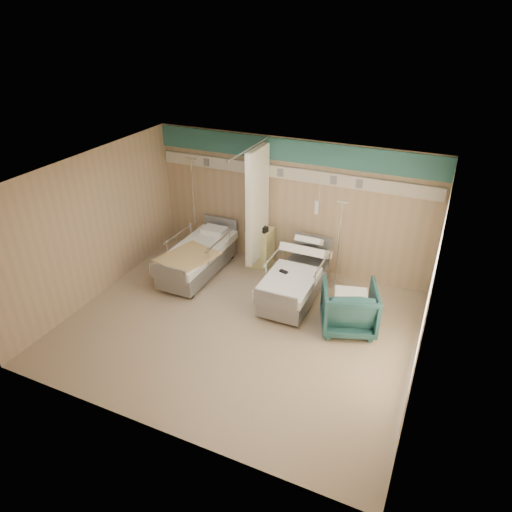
# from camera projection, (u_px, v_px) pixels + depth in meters

# --- Properties ---
(ground) EXTENTS (6.00, 5.00, 0.00)m
(ground) POSITION_uv_depth(u_px,v_px,m) (239.00, 326.00, 8.19)
(ground) COLOR gray
(ground) RESTS_ON ground
(room_walls) EXTENTS (6.04, 5.04, 2.82)m
(room_walls) POSITION_uv_depth(u_px,v_px,m) (242.00, 226.00, 7.50)
(room_walls) COLOR tan
(room_walls) RESTS_ON ground
(bed_right) EXTENTS (1.00, 2.16, 0.63)m
(bed_right) POSITION_uv_depth(u_px,v_px,m) (296.00, 283.00, 8.86)
(bed_right) COLOR white
(bed_right) RESTS_ON ground
(bed_left) EXTENTS (1.00, 2.16, 0.63)m
(bed_left) POSITION_uv_depth(u_px,v_px,m) (198.00, 260.00, 9.65)
(bed_left) COLOR white
(bed_left) RESTS_ON ground
(bedside_cabinet) EXTENTS (0.50, 0.48, 0.85)m
(bedside_cabinet) POSITION_uv_depth(u_px,v_px,m) (260.00, 247.00, 9.94)
(bedside_cabinet) COLOR #E1DB8C
(bedside_cabinet) RESTS_ON ground
(visitor_armchair) EXTENTS (1.19, 1.20, 0.87)m
(visitor_armchair) POSITION_uv_depth(u_px,v_px,m) (349.00, 307.00, 7.95)
(visitor_armchair) COLOR #1D4749
(visitor_armchair) RESTS_ON ground
(waffle_blanket) EXTENTS (0.65, 0.61, 0.06)m
(waffle_blanket) POSITION_uv_depth(u_px,v_px,m) (352.00, 286.00, 7.68)
(waffle_blanket) COLOR silver
(waffle_blanket) RESTS_ON visitor_armchair
(iv_stand_right) EXTENTS (0.33, 0.33, 1.85)m
(iv_stand_right) POSITION_uv_depth(u_px,v_px,m) (336.00, 270.00, 9.18)
(iv_stand_right) COLOR silver
(iv_stand_right) RESTS_ON ground
(iv_stand_left) EXTENTS (0.40, 0.40, 2.21)m
(iv_stand_left) POSITION_uv_depth(u_px,v_px,m) (196.00, 232.00, 10.53)
(iv_stand_left) COLOR silver
(iv_stand_left) RESTS_ON ground
(call_remote) EXTENTS (0.18, 0.11, 0.04)m
(call_remote) POSITION_uv_depth(u_px,v_px,m) (284.00, 272.00, 8.60)
(call_remote) COLOR black
(call_remote) RESTS_ON bed_right
(tan_blanket) EXTENTS (1.13, 1.28, 0.04)m
(tan_blanket) POSITION_uv_depth(u_px,v_px,m) (187.00, 257.00, 9.09)
(tan_blanket) COLOR tan
(tan_blanket) RESTS_ON bed_left
(toiletry_bag) EXTENTS (0.24, 0.19, 0.12)m
(toiletry_bag) POSITION_uv_depth(u_px,v_px,m) (263.00, 229.00, 9.63)
(toiletry_bag) COLOR black
(toiletry_bag) RESTS_ON bedside_cabinet
(white_cup) EXTENTS (0.12, 0.12, 0.13)m
(white_cup) POSITION_uv_depth(u_px,v_px,m) (259.00, 225.00, 9.77)
(white_cup) COLOR white
(white_cup) RESTS_ON bedside_cabinet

